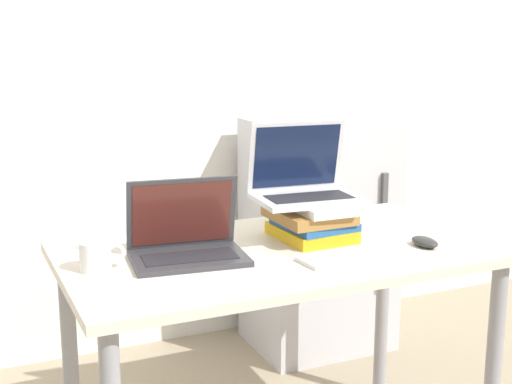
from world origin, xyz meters
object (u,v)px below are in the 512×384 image
(laptop_on_books, at_px, (304,184))
(wireless_keyboard, at_px, (351,256))
(mouse, at_px, (425,242))
(mini_fridge, at_px, (319,234))
(laptop_left, at_px, (187,243))
(book_stack, at_px, (312,220))
(mug, at_px, (97,256))

(laptop_on_books, xyz_separation_m, wireless_keyboard, (0.02, -0.25, -0.17))
(laptop_on_books, bearing_deg, mouse, -40.74)
(laptop_on_books, xyz_separation_m, mouse, (0.29, -0.25, -0.16))
(mouse, height_order, mini_fridge, mini_fridge)
(laptop_left, distance_m, wireless_keyboard, 0.48)
(laptop_left, bearing_deg, laptop_on_books, 8.97)
(laptop_left, distance_m, mini_fridge, 1.28)
(book_stack, xyz_separation_m, laptop_on_books, (-0.01, 0.03, 0.11))
(laptop_left, bearing_deg, mini_fridge, 43.06)
(book_stack, relative_size, mug, 2.19)
(laptop_on_books, relative_size, wireless_keyboard, 1.04)
(book_stack, relative_size, mini_fridge, 0.27)
(mouse, xyz_separation_m, mug, (-0.96, 0.18, 0.03))
(laptop_on_books, distance_m, mug, 0.69)
(laptop_on_books, bearing_deg, laptop_left, -171.03)
(book_stack, height_order, mini_fridge, mini_fridge)
(laptop_left, relative_size, mouse, 3.34)
(mini_fridge, bearing_deg, book_stack, -120.62)
(laptop_left, bearing_deg, book_stack, 4.48)
(wireless_keyboard, xyz_separation_m, mini_fridge, (0.48, 1.04, -0.26))
(book_stack, xyz_separation_m, mouse, (0.27, -0.22, -0.05))
(laptop_on_books, relative_size, mini_fridge, 0.32)
(laptop_left, xyz_separation_m, book_stack, (0.43, 0.03, 0.01))
(mug, bearing_deg, laptop_on_books, 5.83)
(laptop_on_books, height_order, mouse, laptop_on_books)
(laptop_left, height_order, mug, laptop_left)
(laptop_left, xyz_separation_m, mug, (-0.26, -0.00, -0.01))
(mouse, height_order, mug, mug)
(wireless_keyboard, height_order, mug, mug)
(wireless_keyboard, distance_m, mouse, 0.27)
(wireless_keyboard, bearing_deg, mug, 164.99)
(book_stack, xyz_separation_m, wireless_keyboard, (0.01, -0.22, -0.05))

